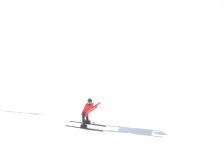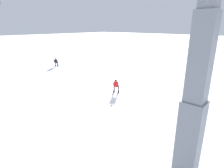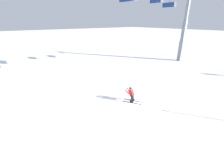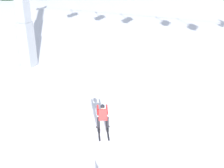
% 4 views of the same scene
% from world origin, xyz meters
% --- Properties ---
extents(ground_plane, '(260.00, 260.00, 0.00)m').
position_xyz_m(ground_plane, '(0.00, 0.00, 0.00)').
color(ground_plane, white).
extents(skier_carving_main, '(1.30, 1.79, 1.47)m').
position_xyz_m(skier_carving_main, '(0.34, 0.72, 0.76)').
color(skier_carving_main, black).
rests_on(skier_carving_main, ground_plane).
extents(lift_tower_far, '(0.66, 3.00, 10.86)m').
position_xyz_m(lift_tower_far, '(18.33, 6.54, 4.62)').
color(lift_tower_far, gray).
rests_on(lift_tower_far, ground_plane).
extents(chairlift_seat_fourth, '(0.61, 1.77, 1.83)m').
position_xyz_m(chairlift_seat_fourth, '(10.08, 6.54, 9.25)').
color(chairlift_seat_fourth, black).
extents(chairlift_seat_farthest, '(0.61, 1.89, 2.21)m').
position_xyz_m(chairlift_seat_farthest, '(13.04, 6.54, 8.90)').
color(chairlift_seat_farthest, black).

